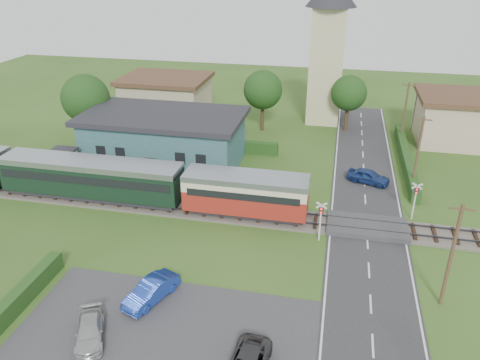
% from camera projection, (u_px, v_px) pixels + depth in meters
% --- Properties ---
extents(ground, '(120.00, 120.00, 0.00)m').
position_uv_depth(ground, '(237.00, 228.00, 36.91)').
color(ground, '#2D4C19').
extents(railway_track, '(76.00, 3.20, 0.49)m').
position_uv_depth(railway_track, '(243.00, 214.00, 38.63)').
color(railway_track, '#4C443D').
rests_on(railway_track, ground).
extents(road, '(6.00, 70.00, 0.05)m').
position_uv_depth(road, '(367.00, 243.00, 34.99)').
color(road, '#28282B').
rests_on(road, ground).
extents(car_park, '(17.00, 9.00, 0.08)m').
position_uv_depth(car_park, '(166.00, 333.00, 26.62)').
color(car_park, '#333335').
rests_on(car_park, ground).
extents(crossing_deck, '(6.20, 3.40, 0.45)m').
position_uv_depth(crossing_deck, '(367.00, 227.00, 36.66)').
color(crossing_deck, '#333335').
rests_on(crossing_deck, ground).
extents(platform, '(30.00, 3.00, 0.45)m').
position_uv_depth(platform, '(144.00, 185.00, 43.31)').
color(platform, gray).
rests_on(platform, ground).
extents(equipment_hut, '(2.30, 2.30, 2.55)m').
position_uv_depth(equipment_hut, '(64.00, 163.00, 44.17)').
color(equipment_hut, '#C4BD8C').
rests_on(equipment_hut, platform).
extents(station_building, '(16.00, 9.00, 5.30)m').
position_uv_depth(station_building, '(165.00, 138.00, 47.33)').
color(station_building, '#2E5A62').
rests_on(station_building, ground).
extents(train, '(43.20, 2.90, 3.40)m').
position_uv_depth(train, '(58.00, 174.00, 40.89)').
color(train, '#232328').
rests_on(train, ground).
extents(church_tower, '(6.00, 6.00, 17.60)m').
position_uv_depth(church_tower, '(328.00, 40.00, 56.15)').
color(church_tower, '#C4BD8C').
rests_on(church_tower, ground).
extents(house_west, '(10.80, 8.80, 5.50)m').
position_uv_depth(house_west, '(166.00, 97.00, 60.57)').
color(house_west, tan).
rests_on(house_west, ground).
extents(house_east, '(8.80, 8.80, 5.50)m').
position_uv_depth(house_east, '(455.00, 118.00, 52.99)').
color(house_east, tan).
rests_on(house_east, ground).
extents(hedge_carpark, '(0.80, 9.00, 1.20)m').
position_uv_depth(hedge_carpark, '(16.00, 301.00, 28.20)').
color(hedge_carpark, '#193814').
rests_on(hedge_carpark, ground).
extents(hedge_roadside, '(0.80, 18.00, 1.20)m').
position_uv_depth(hedge_roadside, '(406.00, 158.00, 48.02)').
color(hedge_roadside, '#193814').
rests_on(hedge_roadside, ground).
extents(hedge_station, '(22.00, 0.80, 1.30)m').
position_uv_depth(hedge_station, '(180.00, 142.00, 52.18)').
color(hedge_station, '#193814').
rests_on(hedge_station, ground).
extents(tree_a, '(5.20, 5.20, 8.00)m').
position_uv_depth(tree_a, '(86.00, 99.00, 50.72)').
color(tree_a, '#332316').
rests_on(tree_a, ground).
extents(tree_b, '(4.60, 4.60, 7.34)m').
position_uv_depth(tree_b, '(263.00, 90.00, 55.36)').
color(tree_b, '#332316').
rests_on(tree_b, ground).
extents(tree_c, '(4.20, 4.20, 6.78)m').
position_uv_depth(tree_c, '(349.00, 93.00, 55.36)').
color(tree_c, '#332316').
rests_on(tree_c, ground).
extents(utility_pole_b, '(1.40, 0.22, 7.00)m').
position_uv_depth(utility_pole_b, '(451.00, 255.00, 27.34)').
color(utility_pole_b, '#473321').
rests_on(utility_pole_b, ground).
extents(utility_pole_c, '(1.40, 0.22, 7.00)m').
position_uv_depth(utility_pole_c, '(418.00, 153.00, 41.42)').
color(utility_pole_c, '#473321').
rests_on(utility_pole_c, ground).
extents(utility_pole_d, '(1.40, 0.22, 7.00)m').
position_uv_depth(utility_pole_d, '(405.00, 113.00, 51.98)').
color(utility_pole_d, '#473321').
rests_on(utility_pole_d, ground).
extents(crossing_signal_near, '(0.84, 0.28, 3.28)m').
position_uv_depth(crossing_signal_near, '(321.00, 216.00, 34.40)').
color(crossing_signal_near, silver).
rests_on(crossing_signal_near, ground).
extents(crossing_signal_far, '(0.84, 0.28, 3.28)m').
position_uv_depth(crossing_signal_far, '(416.00, 196.00, 37.25)').
color(crossing_signal_far, silver).
rests_on(crossing_signal_far, ground).
extents(streetlamp_west, '(0.30, 0.30, 5.15)m').
position_uv_depth(streetlamp_west, '(98.00, 103.00, 57.40)').
color(streetlamp_west, '#3F3F47').
rests_on(streetlamp_west, ground).
extents(streetlamp_east, '(0.30, 0.30, 5.15)m').
position_uv_depth(streetlamp_east, '(415.00, 106.00, 56.29)').
color(streetlamp_east, '#3F3F47').
rests_on(streetlamp_east, ground).
extents(car_on_road, '(4.20, 2.77, 1.33)m').
position_uv_depth(car_on_road, '(368.00, 176.00, 43.85)').
color(car_on_road, navy).
rests_on(car_on_road, road).
extents(car_park_blue, '(2.75, 4.24, 1.32)m').
position_uv_depth(car_park_blue, '(151.00, 291.00, 28.87)').
color(car_park_blue, '#1A3799').
rests_on(car_park_blue, car_park).
extents(car_park_silver, '(2.89, 3.96, 1.06)m').
position_uv_depth(car_park_silver, '(90.00, 331.00, 25.96)').
color(car_park_silver, '#A9A9A9').
rests_on(car_park_silver, car_park).
extents(pedestrian_near, '(0.67, 0.48, 1.75)m').
position_uv_depth(pedestrian_near, '(213.00, 185.00, 40.82)').
color(pedestrian_near, gray).
rests_on(pedestrian_near, platform).
extents(pedestrian_far, '(0.87, 1.00, 1.75)m').
position_uv_depth(pedestrian_far, '(86.00, 169.00, 43.86)').
color(pedestrian_far, gray).
rests_on(pedestrian_far, platform).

